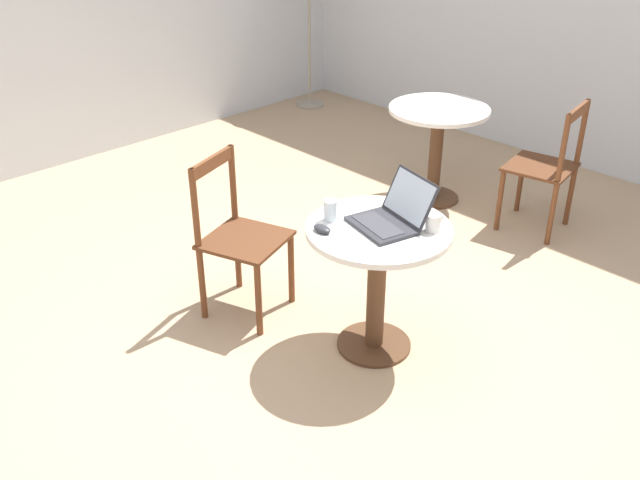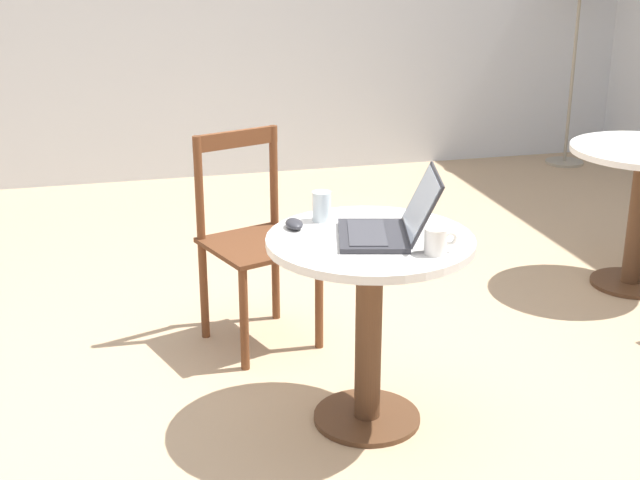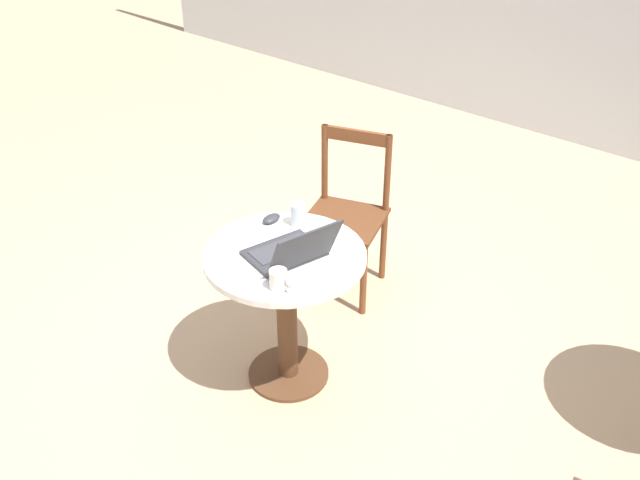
% 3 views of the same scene
% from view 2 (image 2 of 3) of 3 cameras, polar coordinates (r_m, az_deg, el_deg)
% --- Properties ---
extents(ground_plane, '(16.00, 16.00, 0.00)m').
position_cam_2_polar(ground_plane, '(3.53, -0.93, -9.54)').
color(ground_plane, tan).
extents(cafe_table_near, '(0.72, 0.72, 0.71)m').
position_cam_2_polar(cafe_table_near, '(3.10, 3.18, -3.05)').
color(cafe_table_near, '#51331E').
rests_on(cafe_table_near, ground_plane).
extents(chair_near_back, '(0.52, 0.52, 0.90)m').
position_cam_2_polar(chair_near_back, '(3.77, -4.22, -0.08)').
color(chair_near_back, brown).
rests_on(chair_near_back, ground_plane).
extents(laptop, '(0.40, 0.39, 0.23)m').
position_cam_2_polar(laptop, '(3.02, 4.41, 0.98)').
color(laptop, '#2D2D33').
rests_on(laptop, cafe_table_near).
extents(mouse, '(0.06, 0.10, 0.03)m').
position_cam_2_polar(mouse, '(3.12, -1.67, 1.04)').
color(mouse, '#2D2D33').
rests_on(mouse, cafe_table_near).
extents(mug, '(0.11, 0.07, 0.09)m').
position_cam_2_polar(mug, '(2.89, 7.46, -0.06)').
color(mug, silver).
rests_on(mug, cafe_table_near).
extents(drinking_glass, '(0.07, 0.07, 0.11)m').
position_cam_2_polar(drinking_glass, '(3.18, 0.10, 2.17)').
color(drinking_glass, silver).
rests_on(drinking_glass, cafe_table_near).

